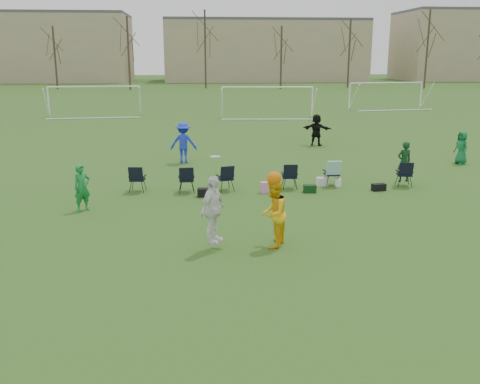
{
  "coord_description": "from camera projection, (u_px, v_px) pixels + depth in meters",
  "views": [
    {
      "loc": [
        -1.95,
        -11.18,
        4.88
      ],
      "look_at": [
        -0.73,
        2.92,
        1.25
      ],
      "focal_mm": 40.0,
      "sensor_mm": 36.0,
      "label": 1
    }
  ],
  "objects": [
    {
      "name": "ground",
      "position": [
        283.0,
        276.0,
        12.16
      ],
      "size": [
        260.0,
        260.0,
        0.0
      ],
      "primitive_type": "plane",
      "color": "#2E581B",
      "rests_on": "ground"
    },
    {
      "name": "goal_right",
      "position": [
        386.0,
        88.0,
        49.69
      ],
      "size": [
        7.35,
        1.14,
        2.46
      ],
      "rotation": [
        0.0,
        0.0,
        0.14
      ],
      "color": "white",
      "rests_on": "ground"
    },
    {
      "name": "tree_line",
      "position": [
        207.0,
        54.0,
        78.32
      ],
      "size": [
        110.28,
        3.28,
        11.4
      ],
      "color": "#382B21",
      "rests_on": "ground"
    },
    {
      "name": "fielder_green_near",
      "position": [
        82.0,
        188.0,
        17.12
      ],
      "size": [
        0.66,
        0.62,
        1.52
      ],
      "primitive_type": "imported",
      "rotation": [
        0.0,
        0.0,
        0.64
      ],
      "color": "#168037",
      "rests_on": "ground"
    },
    {
      "name": "sideline_setup",
      "position": [
        285.0,
        175.0,
        20.03
      ],
      "size": [
        10.78,
        1.74,
        1.71
      ],
      "color": "#0F371A",
      "rests_on": "ground"
    },
    {
      "name": "goal_left",
      "position": [
        94.0,
        93.0,
        43.66
      ],
      "size": [
        7.39,
        0.76,
        2.46
      ],
      "rotation": [
        0.0,
        0.0,
        0.09
      ],
      "color": "white",
      "rests_on": "ground"
    },
    {
      "name": "fielder_blue",
      "position": [
        183.0,
        143.0,
        24.8
      ],
      "size": [
        1.26,
        0.78,
        1.89
      ],
      "primitive_type": "imported",
      "rotation": [
        0.0,
        0.0,
        3.08
      ],
      "color": "#1C33D3",
      "rests_on": "ground"
    },
    {
      "name": "fielder_black",
      "position": [
        316.0,
        130.0,
        29.55
      ],
      "size": [
        1.67,
        1.21,
        1.75
      ],
      "primitive_type": "imported",
      "rotation": [
        0.0,
        0.0,
        2.65
      ],
      "color": "black",
      "rests_on": "ground"
    },
    {
      "name": "goal_mid",
      "position": [
        267.0,
        93.0,
        42.9
      ],
      "size": [
        7.4,
        0.63,
        2.46
      ],
      "rotation": [
        0.0,
        0.0,
        -0.07
      ],
      "color": "white",
      "rests_on": "ground"
    },
    {
      "name": "center_contest",
      "position": [
        249.0,
        211.0,
        13.73
      ],
      "size": [
        2.52,
        1.17,
        2.45
      ],
      "color": "white",
      "rests_on": "ground"
    },
    {
      "name": "fielder_green_far",
      "position": [
        462.0,
        148.0,
        24.58
      ],
      "size": [
        0.66,
        0.84,
        1.52
      ],
      "primitive_type": "imported",
      "rotation": [
        0.0,
        0.0,
        -1.31
      ],
      "color": "#126835",
      "rests_on": "ground"
    },
    {
      "name": "building_row",
      "position": [
        237.0,
        49.0,
        103.88
      ],
      "size": [
        126.0,
        16.0,
        13.0
      ],
      "color": "tan",
      "rests_on": "ground"
    }
  ]
}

